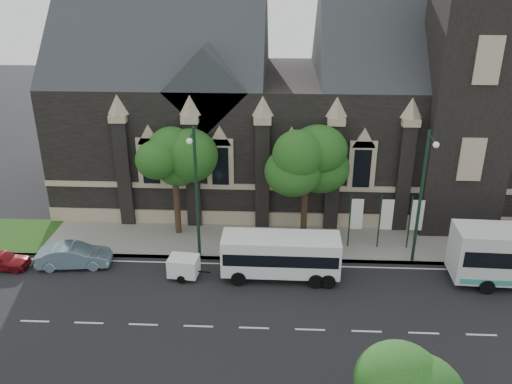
# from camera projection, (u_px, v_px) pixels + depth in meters

# --- Properties ---
(ground) EXTENTS (160.00, 160.00, 0.00)m
(ground) POSITION_uv_depth(u_px,v_px,m) (254.00, 328.00, 27.95)
(ground) COLOR black
(ground) RESTS_ON ground
(sidewalk) EXTENTS (80.00, 5.00, 0.15)m
(sidewalk) POSITION_uv_depth(u_px,v_px,m) (261.00, 241.00, 36.64)
(sidewalk) COLOR gray
(sidewalk) RESTS_ON ground
(museum) EXTENTS (40.00, 17.70, 29.90)m
(museum) POSITION_uv_depth(u_px,v_px,m) (330.00, 98.00, 41.72)
(museum) COLOR black
(museum) RESTS_ON ground
(tree_walk_right) EXTENTS (4.08, 4.08, 7.80)m
(tree_walk_right) POSITION_uv_depth(u_px,v_px,m) (309.00, 159.00, 35.33)
(tree_walk_right) COLOR black
(tree_walk_right) RESTS_ON ground
(tree_walk_left) EXTENTS (3.91, 3.91, 7.64)m
(tree_walk_left) POSITION_uv_depth(u_px,v_px,m) (178.00, 158.00, 35.76)
(tree_walk_left) COLOR black
(tree_walk_left) RESTS_ON ground
(street_lamp_near) EXTENTS (0.36, 1.88, 9.00)m
(street_lamp_near) POSITION_uv_depth(u_px,v_px,m) (422.00, 192.00, 32.00)
(street_lamp_near) COLOR #163220
(street_lamp_near) RESTS_ON ground
(street_lamp_mid) EXTENTS (0.36, 1.88, 9.00)m
(street_lamp_mid) POSITION_uv_depth(u_px,v_px,m) (196.00, 188.00, 32.61)
(street_lamp_mid) COLOR #163220
(street_lamp_mid) RESTS_ON ground
(banner_flag_left) EXTENTS (0.90, 0.10, 4.00)m
(banner_flag_left) POSITION_uv_depth(u_px,v_px,m) (354.00, 217.00, 34.99)
(banner_flag_left) COLOR #163220
(banner_flag_left) RESTS_ON ground
(banner_flag_center) EXTENTS (0.90, 0.10, 4.00)m
(banner_flag_center) POSITION_uv_depth(u_px,v_px,m) (384.00, 218.00, 34.90)
(banner_flag_center) COLOR #163220
(banner_flag_center) RESTS_ON ground
(banner_flag_right) EXTENTS (0.90, 0.10, 4.00)m
(banner_flag_right) POSITION_uv_depth(u_px,v_px,m) (414.00, 218.00, 34.81)
(banner_flag_right) COLOR #163220
(banner_flag_right) RESTS_ON ground
(shuttle_bus) EXTENTS (7.23, 2.60, 2.78)m
(shuttle_bus) POSITION_uv_depth(u_px,v_px,m) (281.00, 254.00, 32.00)
(shuttle_bus) COLOR white
(shuttle_bus) RESTS_ON ground
(box_trailer) EXTENTS (2.67, 1.57, 1.39)m
(box_trailer) POSITION_uv_depth(u_px,v_px,m) (184.00, 266.00, 32.25)
(box_trailer) COLOR white
(box_trailer) RESTS_ON ground
(sedan) EXTENTS (4.77, 2.14, 1.52)m
(sedan) POSITION_uv_depth(u_px,v_px,m) (74.00, 256.00, 33.47)
(sedan) COLOR #779AAD
(sedan) RESTS_ON ground
(car_far_red) EXTENTS (3.63, 1.47, 1.24)m
(car_far_red) POSITION_uv_depth(u_px,v_px,m) (0.00, 260.00, 33.29)
(car_far_red) COLOR maroon
(car_far_red) RESTS_ON ground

